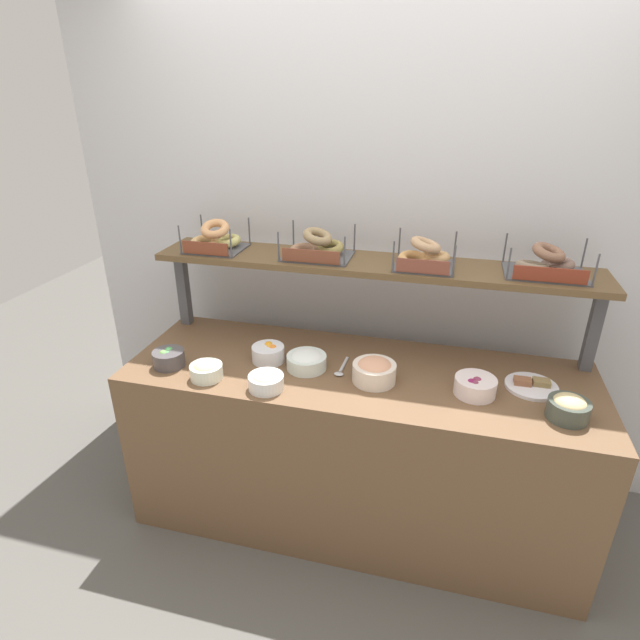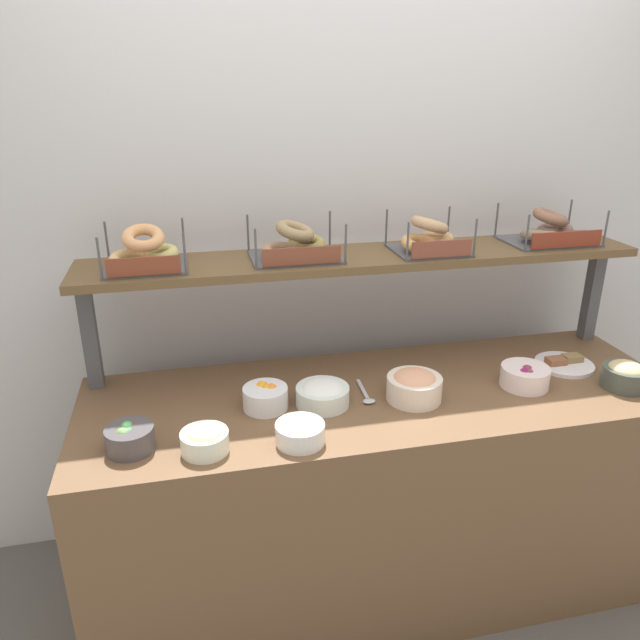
{
  "view_description": "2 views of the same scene",
  "coord_description": "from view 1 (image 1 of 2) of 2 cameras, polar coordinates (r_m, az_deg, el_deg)",
  "views": [
    {
      "loc": [
        0.33,
        -1.98,
        2.02
      ],
      "look_at": [
        -0.19,
        0.03,
        1.07
      ],
      "focal_mm": 28.65,
      "sensor_mm": 36.0,
      "label": 1
    },
    {
      "loc": [
        -0.64,
        -1.78,
        1.87
      ],
      "look_at": [
        -0.21,
        0.08,
        1.11
      ],
      "focal_mm": 33.74,
      "sensor_mm": 36.0,
      "label": 2
    }
  ],
  "objects": [
    {
      "name": "serving_plate_white",
      "position": [
        2.36,
        22.54,
        -6.77
      ],
      "size": [
        0.22,
        0.22,
        0.04
      ],
      "color": "white",
      "rests_on": "deli_counter"
    },
    {
      "name": "bagel_basket_poppy",
      "position": [
        2.39,
        23.93,
        5.69
      ],
      "size": [
        0.34,
        0.25,
        0.14
      ],
      "color": "#4C4C51",
      "rests_on": "upper_shelf"
    },
    {
      "name": "shelf_riser_left",
      "position": [
        2.78,
        -15.01,
        3.45
      ],
      "size": [
        0.05,
        0.05,
        0.4
      ],
      "primitive_type": "cube",
      "color": "#4C4C51",
      "rests_on": "deli_counter"
    },
    {
      "name": "bowl_beet_salad",
      "position": [
        2.22,
        16.93,
        -7.06
      ],
      "size": [
        0.17,
        0.17,
        0.08
      ],
      "color": "white",
      "rests_on": "deli_counter"
    },
    {
      "name": "bowl_egg_salad",
      "position": [
        2.29,
        -12.59,
        -5.47
      ],
      "size": [
        0.14,
        0.14,
        0.08
      ],
      "color": "white",
      "rests_on": "deli_counter"
    },
    {
      "name": "ground_plane",
      "position": [
        2.85,
        3.71,
        -20.56
      ],
      "size": [
        8.0,
        8.0,
        0.0
      ],
      "primitive_type": "plane",
      "color": "#595651"
    },
    {
      "name": "shelf_riser_right",
      "position": [
        2.53,
        28.27,
        -0.92
      ],
      "size": [
        0.05,
        0.05,
        0.4
      ],
      "primitive_type": "cube",
      "color": "#4C4C51",
      "rests_on": "deli_counter"
    },
    {
      "name": "serving_spoon_near_plate",
      "position": [
        2.31,
        2.36,
        -5.58
      ],
      "size": [
        0.04,
        0.18,
        0.01
      ],
      "color": "#B7B7BC",
      "rests_on": "deli_counter"
    },
    {
      "name": "bagel_basket_plain",
      "position": [
        2.59,
        -11.61,
        8.76
      ],
      "size": [
        0.28,
        0.26,
        0.15
      ],
      "color": "#4C4C51",
      "rests_on": "upper_shelf"
    },
    {
      "name": "bowl_lox_spread",
      "position": [
        2.22,
        6.08,
        -5.64
      ],
      "size": [
        0.19,
        0.19,
        0.11
      ],
      "color": "silver",
      "rests_on": "deli_counter"
    },
    {
      "name": "bowl_veggie_mix",
      "position": [
        2.43,
        -16.56,
        -4.07
      ],
      "size": [
        0.14,
        0.14,
        0.08
      ],
      "color": "#4D484B",
      "rests_on": "deli_counter"
    },
    {
      "name": "upper_shelf",
      "position": [
        2.39,
        5.79,
        6.21
      ],
      "size": [
        2.06,
        0.32,
        0.03
      ],
      "primitive_type": "cube",
      "color": "brown",
      "rests_on": "shelf_riser_left"
    },
    {
      "name": "bagel_basket_everything",
      "position": [
        2.42,
        -0.34,
        8.08
      ],
      "size": [
        0.32,
        0.25,
        0.14
      ],
      "color": "#4C4C51",
      "rests_on": "upper_shelf"
    },
    {
      "name": "bowl_hummus",
      "position": [
        2.2,
        26.01,
        -8.78
      ],
      "size": [
        0.16,
        0.16,
        0.1
      ],
      "color": "#424A40",
      "rests_on": "deli_counter"
    },
    {
      "name": "back_wall",
      "position": [
        2.68,
        6.71,
        6.72
      ],
      "size": [
        3.3,
        0.06,
        2.4
      ],
      "primitive_type": "cube",
      "color": "silver",
      "rests_on": "ground_plane"
    },
    {
      "name": "bowl_fruit_salad",
      "position": [
        2.38,
        -5.78,
        -3.68
      ],
      "size": [
        0.15,
        0.15,
        0.09
      ],
      "color": "white",
      "rests_on": "deli_counter"
    },
    {
      "name": "bowl_cream_cheese",
      "position": [
        2.31,
        -1.52,
        -4.51
      ],
      "size": [
        0.18,
        0.18,
        0.08
      ],
      "color": "white",
      "rests_on": "deli_counter"
    },
    {
      "name": "bagel_basket_sesame",
      "position": [
        2.33,
        11.57,
        6.97
      ],
      "size": [
        0.28,
        0.26,
        0.14
      ],
      "color": "#4C4C51",
      "rests_on": "upper_shelf"
    },
    {
      "name": "deli_counter",
      "position": [
        2.56,
        3.98,
        -13.86
      ],
      "size": [
        2.1,
        0.7,
        0.85
      ],
      "primitive_type": "cube",
      "color": "brown",
      "rests_on": "ground_plane"
    },
    {
      "name": "bowl_scallion_spread",
      "position": [
        2.18,
        -6.05,
        -6.74
      ],
      "size": [
        0.15,
        0.15,
        0.08
      ],
      "color": "white",
      "rests_on": "deli_counter"
    }
  ]
}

